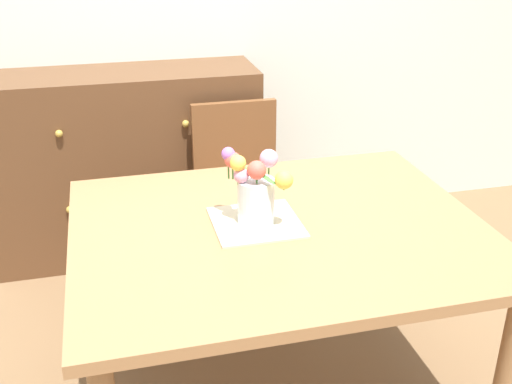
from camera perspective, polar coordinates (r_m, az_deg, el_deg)
The scene contains 5 objects.
dining_table at distance 2.18m, azimuth 2.13°, elevation -5.12°, with size 1.41×1.14×0.75m.
chair_far at distance 3.05m, azimuth -1.51°, elevation 0.90°, with size 0.42×0.42×0.90m.
dresser at distance 3.39m, azimuth -11.86°, elevation 2.48°, with size 1.40×0.47×1.00m.
placemat at distance 2.15m, azimuth 0.00°, elevation -2.81°, with size 0.30×0.30×0.01m, color beige.
flower_vase at distance 2.10m, azimuth -0.04°, elevation 0.25°, with size 0.21×0.19×0.26m.
Camera 1 is at (-0.54, -1.82, 1.75)m, focal length 43.56 mm.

